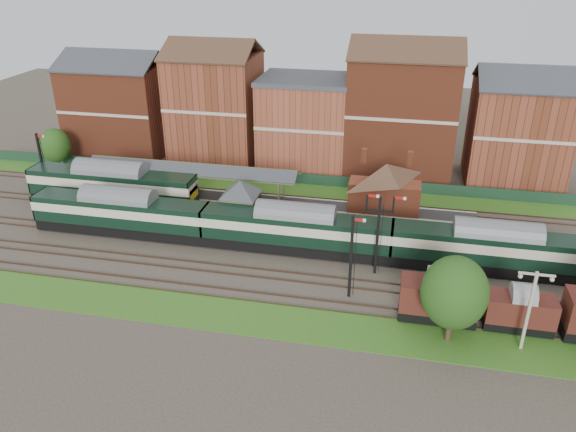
% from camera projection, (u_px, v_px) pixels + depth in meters
% --- Properties ---
extents(ground, '(160.00, 160.00, 0.00)m').
position_uv_depth(ground, '(261.00, 248.00, 58.63)').
color(ground, '#473D33').
rests_on(ground, ground).
extents(grass_back, '(90.00, 4.50, 0.06)m').
position_uv_depth(grass_back, '(292.00, 189.00, 72.71)').
color(grass_back, '#2D6619').
rests_on(grass_back, ground).
extents(grass_front, '(90.00, 5.00, 0.06)m').
position_uv_depth(grass_front, '(226.00, 314.00, 48.05)').
color(grass_front, '#2D6619').
rests_on(grass_front, ground).
extents(fence, '(90.00, 0.12, 1.50)m').
position_uv_depth(fence, '(295.00, 178.00, 74.16)').
color(fence, '#193823').
rests_on(fence, ground).
extents(platform, '(55.00, 3.40, 1.00)m').
position_uv_depth(platform, '(241.00, 202.00, 67.94)').
color(platform, '#2D2D2D').
rests_on(platform, ground).
extents(signal_box, '(5.40, 5.40, 6.00)m').
position_uv_depth(signal_box, '(241.00, 205.00, 60.67)').
color(signal_box, '#647251').
rests_on(signal_box, ground).
extents(brick_hut, '(3.20, 2.64, 2.94)m').
position_uv_depth(brick_hut, '(313.00, 228.00, 60.04)').
color(brick_hut, brown).
rests_on(brick_hut, ground).
extents(station_building, '(8.10, 8.10, 5.90)m').
position_uv_depth(station_building, '(385.00, 187.00, 63.25)').
color(station_building, brown).
rests_on(station_building, platform).
extents(canopy, '(26.00, 3.89, 4.08)m').
position_uv_depth(canopy, '(192.00, 166.00, 67.28)').
color(canopy, '#4E5736').
rests_on(canopy, platform).
extents(semaphore_bracket, '(3.60, 0.25, 8.18)m').
position_uv_depth(semaphore_bracket, '(378.00, 230.00, 52.16)').
color(semaphore_bracket, black).
rests_on(semaphore_bracket, ground).
extents(semaphore_platform_end, '(1.23, 0.25, 8.00)m').
position_uv_depth(semaphore_platform_end, '(42.00, 163.00, 69.48)').
color(semaphore_platform_end, black).
rests_on(semaphore_platform_end, ground).
extents(semaphore_siding, '(1.23, 0.25, 8.00)m').
position_uv_depth(semaphore_siding, '(351.00, 256.00, 48.78)').
color(semaphore_siding, black).
rests_on(semaphore_siding, ground).
extents(yard_lamp, '(2.60, 0.22, 7.00)m').
position_uv_depth(yard_lamp, '(530.00, 306.00, 42.28)').
color(yard_lamp, beige).
rests_on(yard_lamp, ground).
extents(town_backdrop, '(69.00, 10.00, 16.00)m').
position_uv_depth(town_backdrop, '(304.00, 118.00, 77.63)').
color(town_backdrop, brown).
rests_on(town_backdrop, ground).
extents(dmu_train, '(57.88, 3.04, 4.45)m').
position_uv_depth(dmu_train, '(295.00, 229.00, 56.82)').
color(dmu_train, black).
rests_on(dmu_train, ground).
extents(platform_railcar, '(20.58, 3.24, 4.74)m').
position_uv_depth(platform_railcar, '(112.00, 185.00, 66.89)').
color(platform_railcar, black).
rests_on(platform_railcar, ground).
extents(goods_van_a, '(5.44, 2.36, 3.30)m').
position_uv_depth(goods_van_a, '(520.00, 310.00, 45.39)').
color(goods_van_a, black).
rests_on(goods_van_a, ground).
extents(goods_van_b, '(6.31, 2.73, 3.83)m').
position_uv_depth(goods_van_b, '(438.00, 298.00, 46.48)').
color(goods_van_b, black).
rests_on(goods_van_b, ground).
extents(tree_far, '(5.14, 5.14, 7.51)m').
position_uv_depth(tree_far, '(454.00, 293.00, 42.94)').
color(tree_far, '#382619').
rests_on(tree_far, ground).
extents(tree_back, '(4.09, 4.09, 5.98)m').
position_uv_depth(tree_back, '(55.00, 145.00, 77.39)').
color(tree_back, '#382619').
rests_on(tree_back, ground).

